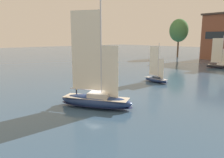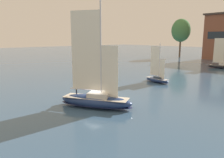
{
  "view_description": "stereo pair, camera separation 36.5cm",
  "coord_description": "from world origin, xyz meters",
  "views": [
    {
      "loc": [
        23.15,
        -17.74,
        9.52
      ],
      "look_at": [
        0.0,
        3.0,
        3.62
      ],
      "focal_mm": 35.0,
      "sensor_mm": 36.0,
      "label": 1
    },
    {
      "loc": [
        23.4,
        -17.46,
        9.52
      ],
      "look_at": [
        0.0,
        3.0,
        3.62
      ],
      "focal_mm": 35.0,
      "sensor_mm": 36.0,
      "label": 2
    }
  ],
  "objects": [
    {
      "name": "sailboat_moored_near_marina",
      "position": [
        -5.07,
        20.4,
        0.73
      ],
      "size": [
        6.29,
        2.27,
        8.49
      ],
      "color": "navy",
      "rests_on": "ground"
    },
    {
      "name": "tree_shore_left",
      "position": [
        -35.77,
        78.53,
        12.91
      ],
      "size": [
        8.96,
        8.96,
        18.45
      ],
      "color": "brown",
      "rests_on": "ground"
    },
    {
      "name": "sailboat_main",
      "position": [
        0.01,
        0.01,
        1.13
      ],
      "size": [
        10.45,
        7.88,
        14.34
      ],
      "color": "navy",
      "rests_on": "ground"
    },
    {
      "name": "sailboat_moored_mid_channel",
      "position": [
        -5.34,
        53.36,
        0.85
      ],
      "size": [
        7.71,
        4.76,
        10.28
      ],
      "color": "#232328",
      "rests_on": "ground"
    },
    {
      "name": "ground_plane",
      "position": [
        0.0,
        0.0,
        0.0
      ],
      "size": [
        400.0,
        400.0,
        0.0
      ],
      "primitive_type": "plane",
      "color": "#385675"
    }
  ]
}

